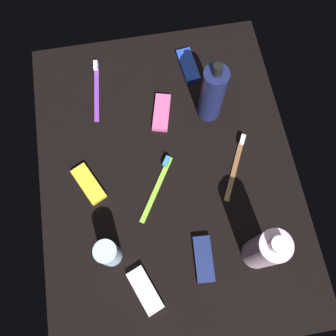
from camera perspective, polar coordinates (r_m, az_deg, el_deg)
The scene contains 12 objects.
ground_plane at distance 89.95cm, azimuth -0.00°, elevation -0.74°, with size 84.00×64.00×1.20cm, color black.
lotion_bottle at distance 88.78cm, azimuth 7.10°, elevation 11.70°, with size 6.00×6.00×20.49cm.
bodywash_bottle at distance 79.19cm, azimuth 15.31°, elevation -12.54°, with size 6.65×6.65×19.24cm.
deodorant_stick at distance 81.38cm, azimuth -9.53°, elevation -13.32°, with size 5.03×5.03×9.89cm, color silver.
toothbrush_purple at distance 100.87cm, azimuth -11.39°, elevation 12.54°, with size 18.03×3.00×2.10cm.
toothbrush_lime at distance 87.80cm, azimuth -1.57°, elevation -2.67°, with size 15.86×10.63×2.10cm.
toothbrush_brown at distance 91.10cm, azimuth 10.83°, elevation 0.74°, with size 16.63×9.14×2.10cm.
snack_bar_yellow at distance 89.85cm, azimuth -12.59°, elevation -2.45°, with size 10.40×4.00×1.50cm, color yellow.
snack_bar_navy at distance 84.82cm, azimuth 5.72°, elevation -14.31°, with size 10.40×4.00×1.50cm, color navy.
snack_bar_pink at distance 95.06cm, azimuth -1.04°, elevation 8.87°, with size 10.40×4.00×1.50cm, color #E55999.
snack_bar_white at distance 84.33cm, azimuth -3.68°, elevation -18.97°, with size 10.40×4.00×1.50cm, color white.
snack_bar_blue at distance 102.78cm, azimuth 3.23°, elevation 16.07°, with size 10.40×4.00×1.50cm, color blue.
Camera 1 is at (27.49, -4.73, 84.92)cm, focal length 38.09 mm.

